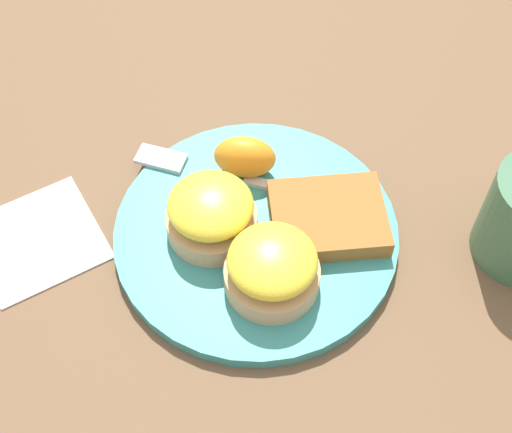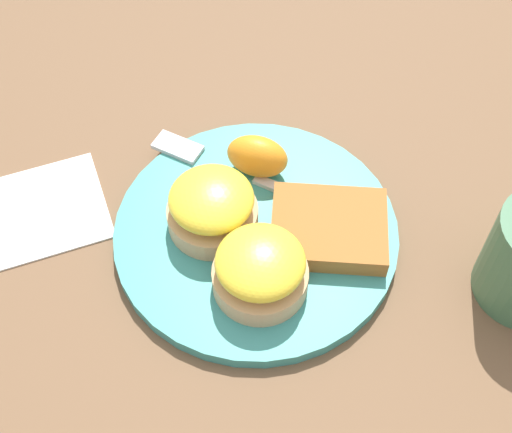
{
  "view_description": "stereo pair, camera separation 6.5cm",
  "coord_description": "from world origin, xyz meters",
  "px_view_note": "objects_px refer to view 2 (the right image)",
  "views": [
    {
      "loc": [
        -0.09,
        -0.36,
        0.56
      ],
      "look_at": [
        0.0,
        0.0,
        0.03
      ],
      "focal_mm": 50.0,
      "sensor_mm": 36.0,
      "label": 1
    },
    {
      "loc": [
        -0.02,
        -0.37,
        0.56
      ],
      "look_at": [
        0.0,
        0.0,
        0.03
      ],
      "focal_mm": 50.0,
      "sensor_mm": 36.0,
      "label": 2
    }
  ],
  "objects_px": {
    "sandwich_benedict_left": "(212,207)",
    "sandwich_benedict_right": "(263,269)",
    "orange_wedge": "(257,156)",
    "fork": "(246,175)",
    "hashbrown_patty": "(329,228)"
  },
  "relations": [
    {
      "from": "sandwich_benedict_left",
      "to": "fork",
      "type": "distance_m",
      "value": 0.07
    },
    {
      "from": "sandwich_benedict_right",
      "to": "orange_wedge",
      "type": "xyz_separation_m",
      "value": [
        0.0,
        0.13,
        -0.0
      ]
    },
    {
      "from": "fork",
      "to": "sandwich_benedict_right",
      "type": "bearing_deg",
      "value": -85.95
    },
    {
      "from": "orange_wedge",
      "to": "sandwich_benedict_right",
      "type": "bearing_deg",
      "value": -91.31
    },
    {
      "from": "sandwich_benedict_right",
      "to": "orange_wedge",
      "type": "height_order",
      "value": "sandwich_benedict_right"
    },
    {
      "from": "hashbrown_patty",
      "to": "orange_wedge",
      "type": "distance_m",
      "value": 0.1
    },
    {
      "from": "sandwich_benedict_right",
      "to": "hashbrown_patty",
      "type": "relative_size",
      "value": 0.8
    },
    {
      "from": "sandwich_benedict_left",
      "to": "hashbrown_patty",
      "type": "distance_m",
      "value": 0.11
    },
    {
      "from": "orange_wedge",
      "to": "fork",
      "type": "distance_m",
      "value": 0.02
    },
    {
      "from": "orange_wedge",
      "to": "fork",
      "type": "xyz_separation_m",
      "value": [
        -0.01,
        -0.01,
        -0.02
      ]
    },
    {
      "from": "sandwich_benedict_left",
      "to": "orange_wedge",
      "type": "distance_m",
      "value": 0.08
    },
    {
      "from": "sandwich_benedict_right",
      "to": "fork",
      "type": "distance_m",
      "value": 0.13
    },
    {
      "from": "orange_wedge",
      "to": "fork",
      "type": "height_order",
      "value": "orange_wedge"
    },
    {
      "from": "sandwich_benedict_right",
      "to": "hashbrown_patty",
      "type": "distance_m",
      "value": 0.08
    },
    {
      "from": "sandwich_benedict_left",
      "to": "sandwich_benedict_right",
      "type": "height_order",
      "value": "same"
    }
  ]
}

